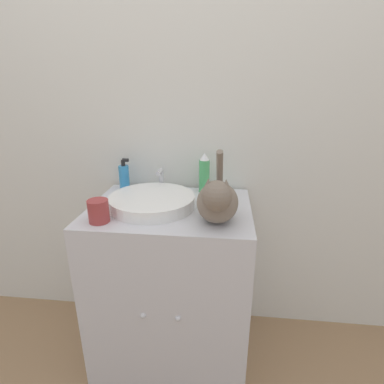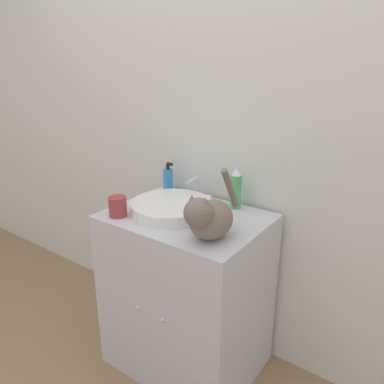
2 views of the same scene
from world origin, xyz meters
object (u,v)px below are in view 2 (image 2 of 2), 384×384
object	(u,v)px
cup	(118,206)
soap_bottle	(168,179)
cat	(209,217)
spray_bottle	(236,189)

from	to	relation	value
cup	soap_bottle	bearing A→B (deg)	93.60
cup	cat	bearing A→B (deg)	5.63
cup	spray_bottle	bearing A→B (deg)	45.64
cat	spray_bottle	world-z (taller)	cat
cat	soap_bottle	size ratio (longest dim) A/B	2.12
soap_bottle	spray_bottle	bearing A→B (deg)	0.33
spray_bottle	soap_bottle	bearing A→B (deg)	-179.67
soap_bottle	spray_bottle	xyz separation A→B (m)	(0.41, 0.00, 0.03)
cat	spray_bottle	bearing A→B (deg)	-166.73
soap_bottle	spray_bottle	world-z (taller)	spray_bottle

